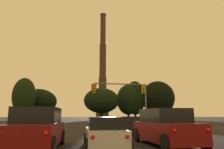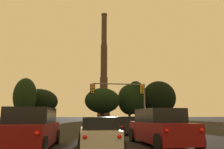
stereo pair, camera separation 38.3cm
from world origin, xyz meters
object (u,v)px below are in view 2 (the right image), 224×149
at_px(hatchback_center_lane_second, 99,133).
at_px(smokestack, 104,75).
at_px(hatchback_right_lane_front, 125,126).
at_px(suv_left_lane_second, 31,129).
at_px(suv_right_lane_second, 160,127).
at_px(traffic_light_overhead_right, 126,93).

relative_size(hatchback_center_lane_second, smokestack, 0.07).
distance_m(hatchback_right_lane_front, suv_left_lane_second, 9.85).
bearing_deg(hatchback_center_lane_second, hatchback_right_lane_front, 70.32).
height_order(suv_right_lane_second, traffic_light_overhead_right, traffic_light_overhead_right).
bearing_deg(traffic_light_overhead_right, smokestack, 84.76).
distance_m(suv_left_lane_second, traffic_light_overhead_right, 17.09).
bearing_deg(suv_left_lane_second, hatchback_center_lane_second, 4.14).
bearing_deg(smokestack, suv_right_lane_second, -95.30).
xyz_separation_m(suv_right_lane_second, hatchback_center_lane_second, (-3.23, -0.41, -0.23)).
bearing_deg(hatchback_center_lane_second, smokestack, 84.44).
bearing_deg(hatchback_right_lane_front, suv_right_lane_second, -89.03).
bearing_deg(hatchback_right_lane_front, smokestack, 82.97).
bearing_deg(hatchback_right_lane_front, traffic_light_overhead_right, 75.26).
bearing_deg(suv_left_lane_second, traffic_light_overhead_right, 64.76).
xyz_separation_m(hatchback_center_lane_second, traffic_light_overhead_right, (4.66, 14.78, 3.48)).
height_order(traffic_light_overhead_right, smokestack, smokestack).
xyz_separation_m(hatchback_right_lane_front, traffic_light_overhead_right, (1.71, 7.11, 3.48)).
bearing_deg(suv_left_lane_second, suv_right_lane_second, 6.88).
height_order(suv_left_lane_second, smokestack, smokestack).
height_order(hatchback_right_lane_front, smokestack, smokestack).
xyz_separation_m(suv_left_lane_second, suv_right_lane_second, (6.32, 0.51, 0.00)).
xyz_separation_m(suv_left_lane_second, hatchback_center_lane_second, (3.09, 0.10, -0.23)).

